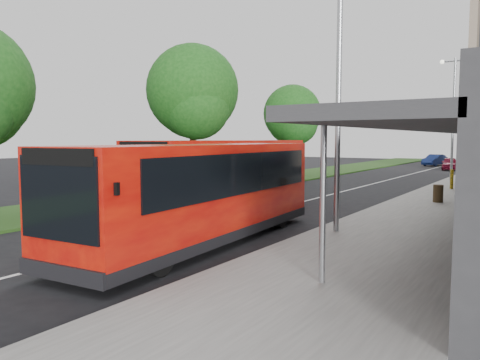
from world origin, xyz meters
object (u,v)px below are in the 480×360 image
Objects in this scene: bus_second at (227,174)px; litter_bin at (438,193)px; car_near at (450,164)px; lamp_post_near at (336,78)px; bus_main at (202,193)px; bollard at (452,179)px; lamp_post_far at (452,111)px; car_far at (435,160)px; tree_far at (292,118)px; tree_mid at (193,97)px.

bus_second reaches higher than litter_bin.
car_near is (-3.76, 26.07, 0.08)m from litter_bin.
lamp_post_near is at bearing -96.42° from car_near.
bus_main reaches higher than car_near.
bus_main reaches higher than bollard.
lamp_post_far is 10.40× the size of litter_bin.
car_far is at bearing 100.99° from litter_bin.
tree_far is at bearing 105.78° from bus_second.
bollard is (-0.45, 6.28, 0.16)m from litter_bin.
lamp_post_far is 18.65m from bus_second.
lamp_post_near is 7.03m from bus_second.
bus_main is at bearing -69.06° from tree_far.
car_far is (-4.99, 41.43, -4.10)m from lamp_post_near.
lamp_post_far is at bearing 69.50° from bus_second.
tree_far is 16.80m from litter_bin.
bollard is at bearing 59.30° from bus_second.
tree_mid is 1.01× the size of lamp_post_near.
tree_far reaches higher than litter_bin.
lamp_post_near reaches higher than car_far.
tree_far is at bearing 160.92° from bollard.
car_near is at bearing 72.40° from tree_mid.
bus_second is at bearing -71.77° from tree_far.
tree_mid reaches higher than car_near.
tree_mid is at bearing -90.00° from tree_far.
bus_main is 2.63× the size of car_far.
tree_mid is 8.01m from bus_second.
lamp_post_near is (11.13, -19.05, 0.16)m from tree_far.
bus_main is 6.30m from bus_second.
lamp_post_far is 0.80× the size of bus_main.
lamp_post_near is at bearing -59.71° from tree_far.
lamp_post_far is at bearing 79.12° from bus_main.
lamp_post_far is at bearing 4.87° from tree_far.
litter_bin is 0.21× the size of car_near.
lamp_post_near reaches higher than litter_bin.
tree_mid reaches higher than tree_far.
lamp_post_near is 2.12× the size of car_far.
bus_second is at bearing -77.07° from car_far.
lamp_post_near is at bearing -26.51° from bus_second.
bus_main is 2.76× the size of car_near.
car_far is (0.70, 38.89, -0.85)m from bus_second.
bus_second reaches higher than bollard.
bollard is at bearing -63.46° from car_far.
bollard is at bearing 94.08° from litter_bin.
bus_second is 9.30× the size of bollard.
tree_mid is at bearing -86.17° from car_far.
car_near is (8.76, 15.62, -3.94)m from tree_far.
bus_main is at bearing -100.81° from car_near.
lamp_post_far is (11.13, 12.95, -0.52)m from tree_mid.
car_near is (-2.37, 34.67, -4.10)m from lamp_post_near.
lamp_post_near is at bearing -32.36° from tree_mid.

